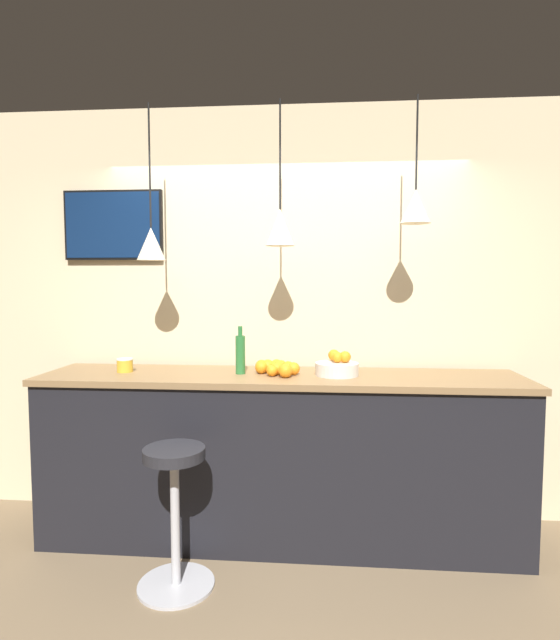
# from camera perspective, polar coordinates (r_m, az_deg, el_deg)

# --- Properties ---
(ground_plane) EXTENTS (14.00, 14.00, 0.00)m
(ground_plane) POSITION_cam_1_polar(r_m,az_deg,el_deg) (2.98, -1.26, -29.77)
(ground_plane) COLOR #756047
(back_wall) EXTENTS (8.00, 0.06, 2.90)m
(back_wall) POSITION_cam_1_polar(r_m,az_deg,el_deg) (3.58, 0.57, 0.78)
(back_wall) COLOR beige
(back_wall) RESTS_ON ground_plane
(service_counter) EXTENTS (3.06, 0.63, 1.08)m
(service_counter) POSITION_cam_1_polar(r_m,az_deg,el_deg) (3.35, 0.00, -15.38)
(service_counter) COLOR black
(service_counter) RESTS_ON ground_plane
(bar_stool) EXTENTS (0.42, 0.42, 0.78)m
(bar_stool) POSITION_cam_1_polar(r_m,az_deg,el_deg) (2.94, -11.93, -19.50)
(bar_stool) COLOR #B7B7BC
(bar_stool) RESTS_ON ground_plane
(fruit_bowl) EXTENTS (0.28, 0.28, 0.15)m
(fruit_bowl) POSITION_cam_1_polar(r_m,az_deg,el_deg) (3.20, 6.55, -5.35)
(fruit_bowl) COLOR beige
(fruit_bowl) RESTS_ON service_counter
(orange_pile) EXTENTS (0.30, 0.28, 0.09)m
(orange_pile) POSITION_cam_1_polar(r_m,az_deg,el_deg) (3.22, -0.36, -5.47)
(orange_pile) COLOR orange
(orange_pile) RESTS_ON service_counter
(juice_bottle) EXTENTS (0.06, 0.06, 0.31)m
(juice_bottle) POSITION_cam_1_polar(r_m,az_deg,el_deg) (3.22, -4.55, -3.85)
(juice_bottle) COLOR #286B33
(juice_bottle) RESTS_ON service_counter
(spread_jar) EXTENTS (0.10, 0.10, 0.09)m
(spread_jar) POSITION_cam_1_polar(r_m,az_deg,el_deg) (3.44, -17.31, -4.95)
(spread_jar) COLOR gold
(spread_jar) RESTS_ON service_counter
(pendant_lamp_left) EXTENTS (0.18, 0.18, 0.99)m
(pendant_lamp_left) POSITION_cam_1_polar(r_m,az_deg,el_deg) (3.34, -14.51, 8.54)
(pendant_lamp_left) COLOR black
(pendant_lamp_middle) EXTENTS (0.18, 0.18, 0.90)m
(pendant_lamp_middle) POSITION_cam_1_polar(r_m,az_deg,el_deg) (3.18, 0.01, 10.61)
(pendant_lamp_middle) COLOR black
(pendant_lamp_right) EXTENTS (0.19, 0.19, 0.77)m
(pendant_lamp_right) POSITION_cam_1_polar(r_m,az_deg,el_deg) (3.23, 15.24, 12.47)
(pendant_lamp_right) COLOR black
(mounted_tv) EXTENTS (0.72, 0.04, 0.50)m
(mounted_tv) POSITION_cam_1_polar(r_m,az_deg,el_deg) (3.84, -18.51, 10.23)
(mounted_tv) COLOR black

